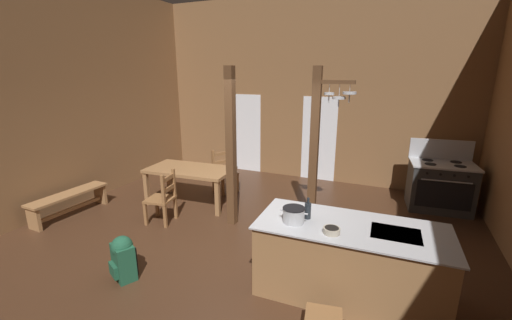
{
  "coord_description": "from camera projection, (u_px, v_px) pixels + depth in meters",
  "views": [
    {
      "loc": [
        2.08,
        -3.76,
        2.61
      ],
      "look_at": [
        -0.0,
        0.99,
        1.2
      ],
      "focal_mm": 22.68,
      "sensor_mm": 36.0,
      "label": 1
    }
  ],
  "objects": [
    {
      "name": "glazed_door_back_left",
      "position": [
        243.0,
        133.0,
        8.69
      ],
      "size": [
        1.0,
        0.01,
        2.05
      ],
      "primitive_type": "cube",
      "color": "white",
      "rests_on": "ground_plane"
    },
    {
      "name": "glazed_panel_back_right",
      "position": [
        319.0,
        139.0,
        7.89
      ],
      "size": [
        0.84,
        0.01,
        2.05
      ],
      "primitive_type": "cube",
      "color": "white",
      "rests_on": "ground_plane"
    },
    {
      "name": "dining_table",
      "position": [
        190.0,
        172.0,
        6.53
      ],
      "size": [
        1.76,
        1.02,
        0.74
      ],
      "color": "#9E7044",
      "rests_on": "ground_plane"
    },
    {
      "name": "wall_back",
      "position": [
        307.0,
        90.0,
        7.8
      ],
      "size": [
        8.26,
        0.14,
        4.36
      ],
      "primitive_type": "cube",
      "color": "brown",
      "rests_on": "ground_plane"
    },
    {
      "name": "ladderback_chair_by_post",
      "position": [
        163.0,
        198.0,
        5.71
      ],
      "size": [
        0.51,
        0.51,
        0.95
      ],
      "color": "olive",
      "rests_on": "ground_plane"
    },
    {
      "name": "stockpot_on_counter",
      "position": [
        294.0,
        215.0,
        3.78
      ],
      "size": [
        0.33,
        0.26,
        0.18
      ],
      "color": "#B7BABF",
      "rests_on": "kitchen_island"
    },
    {
      "name": "ground_plane",
      "position": [
        230.0,
        256.0,
        4.83
      ],
      "size": [
        8.26,
        8.72,
        0.1
      ],
      "primitive_type": "cube",
      "color": "#422819"
    },
    {
      "name": "mixing_bowl_on_counter",
      "position": [
        332.0,
        230.0,
        3.53
      ],
      "size": [
        0.19,
        0.19,
        0.07
      ],
      "color": "#B2A893",
      "rests_on": "kitchen_island"
    },
    {
      "name": "stove_range",
      "position": [
        440.0,
        185.0,
        6.28
      ],
      "size": [
        1.21,
        0.92,
        1.32
      ],
      "color": "#313131",
      "rests_on": "ground_plane"
    },
    {
      "name": "support_post_center",
      "position": [
        231.0,
        149.0,
        5.44
      ],
      "size": [
        0.14,
        0.14,
        2.71
      ],
      "color": "brown",
      "rests_on": "ground_plane"
    },
    {
      "name": "kitchen_island",
      "position": [
        348.0,
        261.0,
        3.83
      ],
      "size": [
        2.19,
        1.03,
        0.91
      ],
      "color": "#9E7044",
      "rests_on": "ground_plane"
    },
    {
      "name": "ladderback_chair_near_window",
      "position": [
        224.0,
        172.0,
        7.23
      ],
      "size": [
        0.6,
        0.6,
        0.95
      ],
      "color": "olive",
      "rests_on": "ground_plane"
    },
    {
      "name": "wall_left",
      "position": [
        37.0,
        97.0,
        5.71
      ],
      "size": [
        0.14,
        8.72,
        4.36
      ],
      "primitive_type": "cube",
      "color": "brown",
      "rests_on": "ground_plane"
    },
    {
      "name": "support_post_with_pot_rack",
      "position": [
        317.0,
        141.0,
        5.47
      ],
      "size": [
        0.7,
        0.23,
        2.71
      ],
      "color": "brown",
      "rests_on": "ground_plane"
    },
    {
      "name": "bottle_tall_on_counter",
      "position": [
        308.0,
        210.0,
        3.87
      ],
      "size": [
        0.08,
        0.08,
        0.27
      ],
      "color": "#1E2328",
      "rests_on": "kitchen_island"
    },
    {
      "name": "backpack",
      "position": [
        123.0,
        257.0,
        4.16
      ],
      "size": [
        0.38,
        0.38,
        0.6
      ],
      "color": "#1E5138",
      "rests_on": "ground_plane"
    },
    {
      "name": "bench_along_left_wall",
      "position": [
        69.0,
        200.0,
        6.02
      ],
      "size": [
        0.41,
        1.46,
        0.44
      ],
      "color": "#9E7044",
      "rests_on": "ground_plane"
    }
  ]
}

